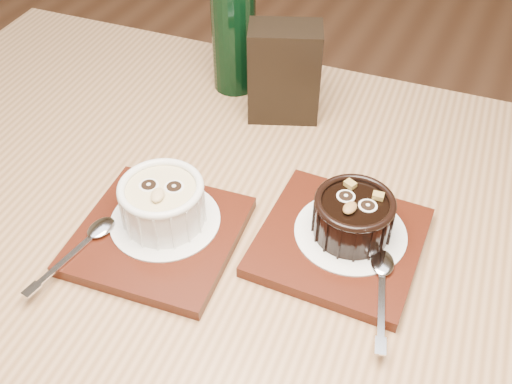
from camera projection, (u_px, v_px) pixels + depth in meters
table at (251, 286)px, 0.77m from camera, size 1.26×0.90×0.75m
tray_left at (158, 235)px, 0.70m from camera, size 0.20×0.20×0.01m
doily_left at (165, 220)px, 0.71m from camera, size 0.13×0.13×0.00m
ramekin_white at (163, 201)px, 0.68m from camera, size 0.10×0.10×0.06m
spoon_left at (79, 247)px, 0.67m from camera, size 0.04×0.14×0.01m
tray_right at (340, 242)px, 0.69m from camera, size 0.18×0.18×0.01m
doily_right at (350, 232)px, 0.69m from camera, size 0.13×0.13×0.00m
ramekin_dark at (353, 215)px, 0.67m from camera, size 0.09×0.09×0.05m
spoon_right at (382, 288)px, 0.63m from camera, size 0.06×0.14×0.01m
condiment_stand at (284, 73)px, 0.84m from camera, size 0.12×0.09×0.14m
green_bottle at (234, 30)px, 0.88m from camera, size 0.07×0.07×0.24m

